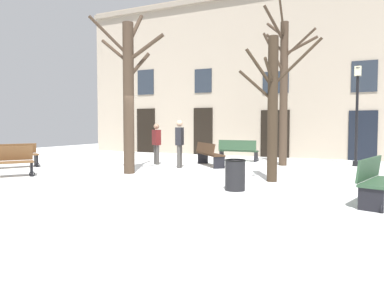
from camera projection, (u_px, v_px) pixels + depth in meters
The scene contains 15 objects.
ground_plane at pixel (174, 172), 11.88m from camera, with size 29.08×29.08×0.00m, color white.
building_facade at pixel (241, 73), 18.12m from camera, with size 18.18×0.60×8.29m.
tree_center at pixel (129, 91), 11.48m from camera, with size 2.25×2.17×5.37m.
tree_near_facade at pixel (283, 85), 13.69m from camera, with size 2.15×2.26×5.99m.
tree_right_of_center at pixel (272, 106), 9.81m from camera, with size 2.11×1.22×3.99m.
streetlamp at pixel (357, 104), 13.51m from camera, with size 0.30×0.30×3.85m.
litter_bin at pixel (235, 175), 8.57m from camera, with size 0.51×0.51×0.75m.
bench_near_lamp at pixel (209, 154), 13.64m from camera, with size 1.66×1.73×0.90m.
bench_facing_shops at pixel (4, 162), 10.68m from camera, with size 1.30×1.56×0.93m.
bench_by_litter_bin at pixel (378, 181), 7.07m from camera, with size 0.90×1.68×0.92m.
bench_back_to_back_right at pixel (14, 155), 13.04m from camera, with size 1.21×1.65×0.88m.
bench_back_to_back_left at pixel (238, 150), 15.52m from camera, with size 1.73×0.48×0.92m.
person_by_shop_door at pixel (156, 142), 14.17m from camera, with size 0.44×0.39×1.62m.
person_near_bench at pixel (180, 141), 13.00m from camera, with size 0.28×0.41×1.74m.
person_crossing_plaza at pixel (130, 137), 19.60m from camera, with size 0.28×0.41×1.61m.
Camera 1 is at (5.63, -10.41, 1.57)m, focal length 33.46 mm.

